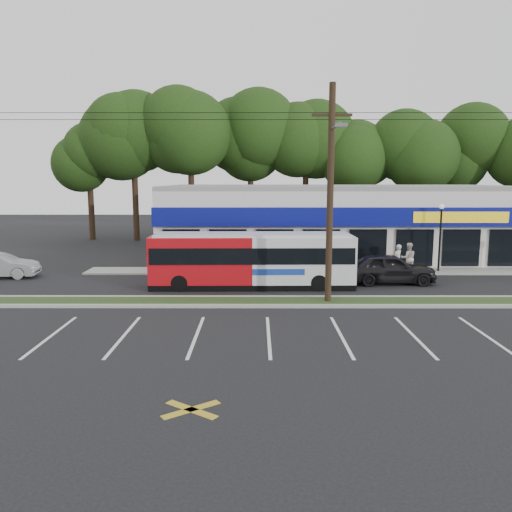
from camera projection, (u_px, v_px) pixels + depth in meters
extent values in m
plane|color=black|center=(264.00, 308.00, 22.50)|extent=(120.00, 120.00, 0.00)
cube|color=#283B18|center=(264.00, 302.00, 23.47)|extent=(40.00, 1.60, 0.12)
cube|color=#9E9E93|center=(264.00, 306.00, 22.63)|extent=(40.00, 0.25, 0.14)
cube|color=#9E9E93|center=(264.00, 297.00, 24.31)|extent=(40.00, 0.25, 0.14)
cube|color=#9E9E93|center=(342.00, 271.00, 31.37)|extent=(32.00, 2.20, 0.10)
cube|color=silver|center=(334.00, 223.00, 37.91)|extent=(25.00, 12.00, 5.00)
cube|color=navy|center=(349.00, 217.00, 31.60)|extent=(25.00, 0.50, 1.20)
cube|color=black|center=(348.00, 248.00, 32.09)|extent=(24.00, 0.12, 2.40)
cube|color=yellow|center=(461.00, 217.00, 31.32)|extent=(6.00, 0.06, 0.70)
cube|color=gray|center=(334.00, 187.00, 37.51)|extent=(25.00, 12.00, 0.30)
cylinder|color=black|center=(330.00, 196.00, 22.71)|extent=(0.30, 0.30, 10.00)
cube|color=black|center=(332.00, 115.00, 22.16)|extent=(1.80, 0.12, 0.12)
cylinder|color=#59595E|center=(336.00, 126.00, 21.07)|extent=(0.10, 2.40, 0.10)
cube|color=#59595E|center=(341.00, 125.00, 19.80)|extent=(0.50, 0.25, 0.15)
cylinder|color=black|center=(265.00, 113.00, 22.15)|extent=(50.00, 0.02, 0.02)
cylinder|color=black|center=(265.00, 120.00, 22.20)|extent=(50.00, 0.02, 0.02)
cylinder|color=black|center=(440.00, 241.00, 30.86)|extent=(0.12, 0.12, 4.00)
sphere|color=silver|center=(442.00, 207.00, 30.54)|extent=(0.30, 0.30, 0.30)
cylinder|color=black|center=(94.00, 210.00, 47.79)|extent=(0.56, 0.56, 5.72)
sphere|color=black|center=(91.00, 150.00, 46.93)|extent=(6.76, 6.76, 6.76)
cylinder|color=black|center=(146.00, 210.00, 47.77)|extent=(0.56, 0.56, 5.72)
sphere|color=black|center=(144.00, 150.00, 46.92)|extent=(6.76, 6.76, 6.76)
cylinder|color=black|center=(198.00, 210.00, 47.76)|extent=(0.56, 0.56, 5.72)
sphere|color=black|center=(197.00, 150.00, 46.91)|extent=(6.76, 6.76, 6.76)
cylinder|color=black|center=(250.00, 210.00, 47.75)|extent=(0.56, 0.56, 5.72)
sphere|color=black|center=(250.00, 150.00, 46.90)|extent=(6.76, 6.76, 6.76)
cylinder|color=black|center=(302.00, 210.00, 47.74)|extent=(0.56, 0.56, 5.72)
sphere|color=black|center=(303.00, 150.00, 46.89)|extent=(6.76, 6.76, 6.76)
cylinder|color=black|center=(354.00, 210.00, 47.73)|extent=(0.56, 0.56, 5.72)
sphere|color=black|center=(356.00, 150.00, 46.88)|extent=(6.76, 6.76, 6.76)
cylinder|color=black|center=(407.00, 210.00, 47.72)|extent=(0.56, 0.56, 5.72)
sphere|color=black|center=(409.00, 150.00, 46.87)|extent=(6.76, 6.76, 6.76)
cylinder|color=black|center=(459.00, 210.00, 47.71)|extent=(0.56, 0.56, 5.72)
sphere|color=black|center=(462.00, 150.00, 46.86)|extent=(6.76, 6.76, 6.76)
cylinder|color=black|center=(511.00, 210.00, 47.70)|extent=(0.56, 0.56, 5.72)
cube|color=#B20D14|center=(202.00, 259.00, 26.67)|extent=(5.44, 2.34, 2.48)
cube|color=silver|center=(303.00, 259.00, 26.74)|extent=(5.44, 2.34, 2.48)
cube|color=black|center=(252.00, 284.00, 26.92)|extent=(10.85, 2.38, 0.32)
cube|color=black|center=(252.00, 253.00, 26.66)|extent=(10.64, 2.48, 0.86)
cube|color=black|center=(353.00, 256.00, 26.75)|extent=(0.09, 1.92, 1.26)
cube|color=#193899|center=(279.00, 272.00, 25.68)|extent=(2.70, 0.07, 0.32)
cube|color=silver|center=(252.00, 235.00, 26.51)|extent=(10.31, 2.19, 0.16)
cylinder|color=black|center=(179.00, 283.00, 25.83)|extent=(0.87, 0.27, 0.87)
cylinder|color=black|center=(184.00, 276.00, 27.82)|extent=(0.87, 0.27, 0.87)
cylinder|color=black|center=(319.00, 283.00, 25.93)|extent=(0.87, 0.27, 0.87)
cylinder|color=black|center=(314.00, 275.00, 27.92)|extent=(0.87, 0.27, 0.87)
imported|color=black|center=(389.00, 268.00, 27.79)|extent=(5.03, 2.07, 1.71)
imported|color=beige|center=(397.00, 259.00, 30.60)|extent=(0.79, 0.76, 1.82)
imported|color=beige|center=(408.00, 258.00, 30.73)|extent=(0.95, 0.76, 1.91)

